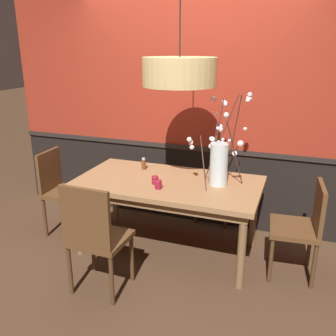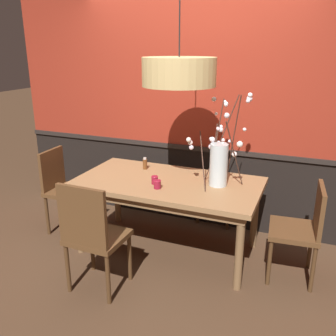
{
  "view_description": "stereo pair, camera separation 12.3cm",
  "coord_description": "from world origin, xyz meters",
  "px_view_note": "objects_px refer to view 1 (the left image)",
  "views": [
    {
      "loc": [
        1.15,
        -3.14,
        1.99
      ],
      "look_at": [
        0.0,
        0.0,
        0.88
      ],
      "focal_mm": 39.47,
      "sensor_mm": 36.0,
      "label": 1
    },
    {
      "loc": [
        1.26,
        -3.09,
        1.99
      ],
      "look_at": [
        0.0,
        0.0,
        0.88
      ],
      "focal_mm": 39.47,
      "sensor_mm": 36.0,
      "label": 2
    }
  ],
  "objects_px": {
    "chair_far_side_right": "(218,178)",
    "chair_head_east_end": "(303,224)",
    "dining_table": "(168,189)",
    "candle_holder_nearer_center": "(158,184)",
    "pendant_lamp": "(180,72)",
    "condiment_bottle": "(144,164)",
    "candle_holder_nearer_edge": "(155,180)",
    "chair_near_side_left": "(94,234)",
    "chair_head_west_end": "(59,187)",
    "vase_with_blossoms": "(219,161)"
  },
  "relations": [
    {
      "from": "chair_far_side_right",
      "to": "chair_head_east_end",
      "type": "bearing_deg",
      "value": -43.16
    },
    {
      "from": "dining_table",
      "to": "chair_far_side_right",
      "type": "height_order",
      "value": "chair_far_side_right"
    },
    {
      "from": "candle_holder_nearer_center",
      "to": "pendant_lamp",
      "type": "bearing_deg",
      "value": 46.97
    },
    {
      "from": "condiment_bottle",
      "to": "candle_holder_nearer_edge",
      "type": "bearing_deg",
      "value": -52.79
    },
    {
      "from": "chair_head_east_end",
      "to": "candle_holder_nearer_center",
      "type": "relative_size",
      "value": 11.15
    },
    {
      "from": "chair_near_side_left",
      "to": "candle_holder_nearer_edge",
      "type": "xyz_separation_m",
      "value": [
        0.23,
        0.74,
        0.23
      ]
    },
    {
      "from": "candle_holder_nearer_center",
      "to": "candle_holder_nearer_edge",
      "type": "height_order",
      "value": "candle_holder_nearer_center"
    },
    {
      "from": "chair_near_side_left",
      "to": "pendant_lamp",
      "type": "distance_m",
      "value": 1.52
    },
    {
      "from": "dining_table",
      "to": "pendant_lamp",
      "type": "distance_m",
      "value": 1.12
    },
    {
      "from": "dining_table",
      "to": "chair_near_side_left",
      "type": "distance_m",
      "value": 0.92
    },
    {
      "from": "candle_holder_nearer_edge",
      "to": "chair_head_west_end",
      "type": "bearing_deg",
      "value": 175.49
    },
    {
      "from": "candle_holder_nearer_center",
      "to": "candle_holder_nearer_edge",
      "type": "xyz_separation_m",
      "value": [
        -0.07,
        0.1,
        -0.0
      ]
    },
    {
      "from": "chair_head_east_end",
      "to": "chair_head_west_end",
      "type": "xyz_separation_m",
      "value": [
        -2.51,
        -0.02,
        0.02
      ]
    },
    {
      "from": "chair_head_east_end",
      "to": "vase_with_blossoms",
      "type": "bearing_deg",
      "value": 173.5
    },
    {
      "from": "chair_near_side_left",
      "to": "candle_holder_nearer_edge",
      "type": "relative_size",
      "value": 12.76
    },
    {
      "from": "chair_head_east_end",
      "to": "candle_holder_nearer_center",
      "type": "xyz_separation_m",
      "value": [
        -1.27,
        -0.21,
        0.28
      ]
    },
    {
      "from": "vase_with_blossoms",
      "to": "condiment_bottle",
      "type": "bearing_deg",
      "value": 169.24
    },
    {
      "from": "chair_far_side_right",
      "to": "candle_holder_nearer_edge",
      "type": "bearing_deg",
      "value": -110.73
    },
    {
      "from": "chair_far_side_right",
      "to": "chair_near_side_left",
      "type": "xyz_separation_m",
      "value": [
        -0.61,
        -1.75,
        0.04
      ]
    },
    {
      "from": "dining_table",
      "to": "chair_head_west_end",
      "type": "relative_size",
      "value": 1.92
    },
    {
      "from": "chair_head_west_end",
      "to": "condiment_bottle",
      "type": "relative_size",
      "value": 7.35
    },
    {
      "from": "chair_head_west_end",
      "to": "candle_holder_nearer_center",
      "type": "distance_m",
      "value": 1.28
    },
    {
      "from": "dining_table",
      "to": "condiment_bottle",
      "type": "distance_m",
      "value": 0.46
    },
    {
      "from": "chair_far_side_right",
      "to": "pendant_lamp",
      "type": "distance_m",
      "value": 1.59
    },
    {
      "from": "candle_holder_nearer_center",
      "to": "candle_holder_nearer_edge",
      "type": "distance_m",
      "value": 0.12
    },
    {
      "from": "candle_holder_nearer_edge",
      "to": "condiment_bottle",
      "type": "bearing_deg",
      "value": 127.21
    },
    {
      "from": "chair_head_west_end",
      "to": "candle_holder_nearer_edge",
      "type": "bearing_deg",
      "value": -4.51
    },
    {
      "from": "dining_table",
      "to": "condiment_bottle",
      "type": "height_order",
      "value": "condiment_bottle"
    },
    {
      "from": "chair_far_side_right",
      "to": "candle_holder_nearer_center",
      "type": "xyz_separation_m",
      "value": [
        -0.31,
        -1.11,
        0.28
      ]
    },
    {
      "from": "chair_near_side_left",
      "to": "candle_holder_nearer_center",
      "type": "relative_size",
      "value": 12.44
    },
    {
      "from": "chair_head_west_end",
      "to": "dining_table",
      "type": "bearing_deg",
      "value": 1.37
    },
    {
      "from": "dining_table",
      "to": "chair_far_side_right",
      "type": "xyz_separation_m",
      "value": [
        0.3,
        0.89,
        -0.15
      ]
    },
    {
      "from": "chair_far_side_right",
      "to": "candle_holder_nearer_center",
      "type": "relative_size",
      "value": 11.46
    },
    {
      "from": "candle_holder_nearer_edge",
      "to": "vase_with_blossoms",
      "type": "bearing_deg",
      "value": 19.88
    },
    {
      "from": "candle_holder_nearer_edge",
      "to": "candle_holder_nearer_center",
      "type": "bearing_deg",
      "value": -54.38
    },
    {
      "from": "dining_table",
      "to": "condiment_bottle",
      "type": "xyz_separation_m",
      "value": [
        -0.36,
        0.24,
        0.14
      ]
    },
    {
      "from": "chair_head_west_end",
      "to": "candle_holder_nearer_center",
      "type": "relative_size",
      "value": 11.65
    },
    {
      "from": "chair_head_east_end",
      "to": "dining_table",
      "type": "bearing_deg",
      "value": 179.63
    },
    {
      "from": "dining_table",
      "to": "candle_holder_nearer_edge",
      "type": "distance_m",
      "value": 0.19
    },
    {
      "from": "dining_table",
      "to": "chair_head_east_end",
      "type": "distance_m",
      "value": 1.27
    },
    {
      "from": "chair_far_side_right",
      "to": "candle_holder_nearer_edge",
      "type": "height_order",
      "value": "chair_far_side_right"
    },
    {
      "from": "candle_holder_nearer_edge",
      "to": "chair_near_side_left",
      "type": "bearing_deg",
      "value": -107.39
    },
    {
      "from": "condiment_bottle",
      "to": "candle_holder_nearer_center",
      "type": "bearing_deg",
      "value": -53.12
    },
    {
      "from": "chair_head_east_end",
      "to": "pendant_lamp",
      "type": "xyz_separation_m",
      "value": [
        -1.13,
        -0.06,
        1.27
      ]
    },
    {
      "from": "candle_holder_nearer_center",
      "to": "candle_holder_nearer_edge",
      "type": "bearing_deg",
      "value": 125.62
    },
    {
      "from": "pendant_lamp",
      "to": "chair_near_side_left",
      "type": "bearing_deg",
      "value": -119.3
    },
    {
      "from": "vase_with_blossoms",
      "to": "chair_head_east_end",
      "type": "bearing_deg",
      "value": -6.5
    },
    {
      "from": "chair_near_side_left",
      "to": "condiment_bottle",
      "type": "relative_size",
      "value": 7.85
    },
    {
      "from": "chair_far_side_right",
      "to": "chair_head_east_end",
      "type": "distance_m",
      "value": 1.32
    },
    {
      "from": "dining_table",
      "to": "vase_with_blossoms",
      "type": "height_order",
      "value": "vase_with_blossoms"
    }
  ]
}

